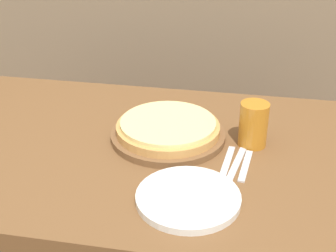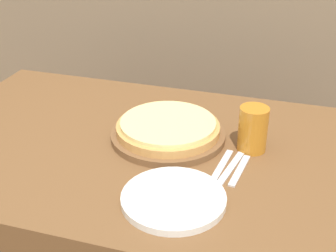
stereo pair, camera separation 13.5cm
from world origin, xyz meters
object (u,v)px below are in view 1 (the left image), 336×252
beer_glass (254,123)px  dinner_plate (188,198)px  fork (227,164)px  pizza_on_board (168,130)px  spoon (245,166)px  dinner_knife (236,165)px

beer_glass → dinner_plate: (-0.14, -0.30, -0.06)m
beer_glass → fork: size_ratio=0.71×
beer_glass → fork: beer_glass is taller
pizza_on_board → beer_glass: beer_glass is taller
dinner_plate → fork: size_ratio=1.37×
dinner_plate → spoon: (0.13, 0.18, -0.01)m
spoon → fork: bearing=-180.0°
dinner_plate → pizza_on_board: bearing=109.5°
fork → spoon: (0.05, 0.00, 0.00)m
dinner_plate → spoon: size_ratio=1.61×
dinner_knife → spoon: bearing=0.0°
fork → spoon: bearing=0.0°
dinner_plate → dinner_knife: 0.20m
spoon → beer_glass: bearing=84.1°
dinner_plate → dinner_knife: size_ratio=1.38×
beer_glass → fork: (-0.06, -0.12, -0.07)m
dinner_plate → fork: (0.08, 0.18, -0.01)m
pizza_on_board → dinner_plate: (0.10, -0.29, -0.02)m
pizza_on_board → spoon: 0.26m
spoon → dinner_knife: bearing=180.0°
pizza_on_board → dinner_plate: size_ratio=1.34×
dinner_plate → spoon: 0.22m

